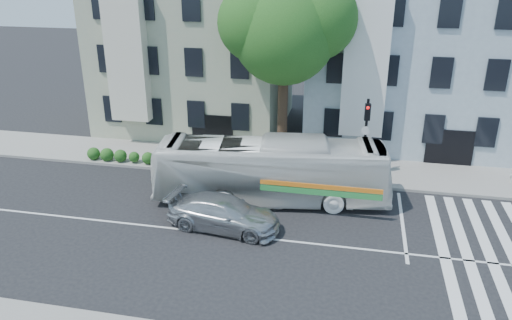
# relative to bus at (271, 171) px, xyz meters

# --- Properties ---
(ground) EXTENTS (120.00, 120.00, 0.00)m
(ground) POSITION_rel_bus_xyz_m (-0.23, -3.68, -1.58)
(ground) COLOR black
(ground) RESTS_ON ground
(sidewalk_far) EXTENTS (80.00, 4.00, 0.15)m
(sidewalk_far) POSITION_rel_bus_xyz_m (-0.23, 4.32, -1.51)
(sidewalk_far) COLOR gray
(sidewalk_far) RESTS_ON ground
(building_left) EXTENTS (12.00, 10.00, 11.00)m
(building_left) POSITION_rel_bus_xyz_m (-7.23, 11.32, 3.92)
(building_left) COLOR #97A187
(building_left) RESTS_ON ground
(building_right) EXTENTS (12.00, 10.00, 11.00)m
(building_right) POSITION_rel_bus_xyz_m (6.77, 11.32, 3.92)
(building_right) COLOR #95A6B1
(building_right) RESTS_ON ground
(street_tree) EXTENTS (7.30, 5.90, 11.10)m
(street_tree) POSITION_rel_bus_xyz_m (-0.17, 5.05, 6.25)
(street_tree) COLOR #2D2116
(street_tree) RESTS_ON ground
(bus) EXTENTS (4.13, 11.61, 3.16)m
(bus) POSITION_rel_bus_xyz_m (0.00, 0.00, 0.00)
(bus) COLOR silver
(bus) RESTS_ON ground
(sedan) EXTENTS (2.67, 5.26, 1.46)m
(sedan) POSITION_rel_bus_xyz_m (-1.55, -3.14, -0.85)
(sedan) COLOR silver
(sedan) RESTS_ON ground
(hedge) EXTENTS (8.54, 1.77, 0.70)m
(hedge) POSITION_rel_bus_xyz_m (-6.82, 2.79, -1.08)
(hedge) COLOR #30591C
(hedge) RESTS_ON sidewalk_far
(traffic_signal) EXTENTS (0.46, 0.54, 4.39)m
(traffic_signal) POSITION_rel_bus_xyz_m (4.40, 3.68, 1.26)
(traffic_signal) COLOR black
(traffic_signal) RESTS_ON ground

